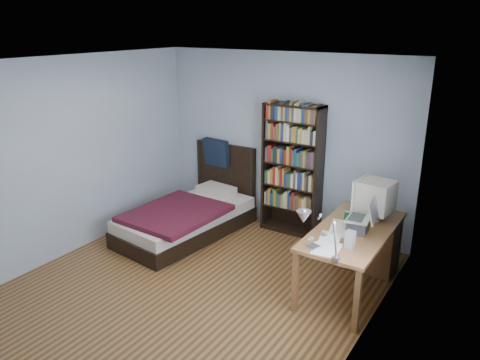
{
  "coord_description": "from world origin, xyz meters",
  "views": [
    {
      "loc": [
        2.95,
        -3.67,
        2.87
      ],
      "look_at": [
        0.11,
        0.8,
        1.08
      ],
      "focal_mm": 35.0,
      "sensor_mm": 36.0,
      "label": 1
    }
  ],
  "objects_px": {
    "soda_can": "(347,216)",
    "bed": "(190,215)",
    "laptop": "(360,223)",
    "crt_monitor": "(374,196)",
    "speaker": "(350,239)",
    "keyboard": "(338,228)",
    "bookshelf": "(292,170)",
    "desk_lamp": "(309,222)",
    "desk": "(364,240)"
  },
  "relations": [
    {
      "from": "desk_lamp",
      "to": "soda_can",
      "type": "xyz_separation_m",
      "value": [
        -0.13,
        1.35,
        -0.47
      ]
    },
    {
      "from": "crt_monitor",
      "to": "keyboard",
      "type": "distance_m",
      "value": 0.62
    },
    {
      "from": "crt_monitor",
      "to": "speaker",
      "type": "height_order",
      "value": "crt_monitor"
    },
    {
      "from": "crt_monitor",
      "to": "desk_lamp",
      "type": "distance_m",
      "value": 1.64
    },
    {
      "from": "keyboard",
      "to": "speaker",
      "type": "xyz_separation_m",
      "value": [
        0.25,
        -0.34,
        0.07
      ]
    },
    {
      "from": "bookshelf",
      "to": "bed",
      "type": "distance_m",
      "value": 1.59
    },
    {
      "from": "speaker",
      "to": "bookshelf",
      "type": "xyz_separation_m",
      "value": [
        -1.37,
        1.46,
        0.11
      ]
    },
    {
      "from": "laptop",
      "to": "soda_can",
      "type": "height_order",
      "value": "laptop"
    },
    {
      "from": "crt_monitor",
      "to": "soda_can",
      "type": "distance_m",
      "value": 0.39
    },
    {
      "from": "keyboard",
      "to": "speaker",
      "type": "relative_size",
      "value": 2.42
    },
    {
      "from": "desk",
      "to": "laptop",
      "type": "relative_size",
      "value": 4.12
    },
    {
      "from": "desk",
      "to": "speaker",
      "type": "bearing_deg",
      "value": -82.9
    },
    {
      "from": "soda_can",
      "to": "desk_lamp",
      "type": "bearing_deg",
      "value": -84.55
    },
    {
      "from": "desk",
      "to": "laptop",
      "type": "xyz_separation_m",
      "value": [
        0.07,
        -0.47,
        0.42
      ]
    },
    {
      "from": "soda_can",
      "to": "bookshelf",
      "type": "relative_size",
      "value": 0.06
    },
    {
      "from": "speaker",
      "to": "keyboard",
      "type": "bearing_deg",
      "value": 130.99
    },
    {
      "from": "laptop",
      "to": "speaker",
      "type": "bearing_deg",
      "value": -84.8
    },
    {
      "from": "crt_monitor",
      "to": "bookshelf",
      "type": "relative_size",
      "value": 0.24
    },
    {
      "from": "desk_lamp",
      "to": "keyboard",
      "type": "xyz_separation_m",
      "value": [
        -0.12,
        1.07,
        -0.51
      ]
    },
    {
      "from": "keyboard",
      "to": "soda_can",
      "type": "xyz_separation_m",
      "value": [
        -0.01,
        0.28,
        0.04
      ]
    },
    {
      "from": "desk_lamp",
      "to": "speaker",
      "type": "distance_m",
      "value": 0.86
    },
    {
      "from": "crt_monitor",
      "to": "keyboard",
      "type": "bearing_deg",
      "value": -110.94
    },
    {
      "from": "desk_lamp",
      "to": "soda_can",
      "type": "distance_m",
      "value": 1.44
    },
    {
      "from": "desk",
      "to": "desk_lamp",
      "type": "height_order",
      "value": "desk_lamp"
    },
    {
      "from": "bed",
      "to": "crt_monitor",
      "type": "bearing_deg",
      "value": 5.01
    },
    {
      "from": "crt_monitor",
      "to": "bed",
      "type": "relative_size",
      "value": 0.21
    },
    {
      "from": "desk",
      "to": "bookshelf",
      "type": "bearing_deg",
      "value": 155.08
    },
    {
      "from": "soda_can",
      "to": "bed",
      "type": "xyz_separation_m",
      "value": [
        -2.31,
        0.04,
        -0.53
      ]
    },
    {
      "from": "soda_can",
      "to": "bed",
      "type": "distance_m",
      "value": 2.37
    },
    {
      "from": "speaker",
      "to": "bed",
      "type": "xyz_separation_m",
      "value": [
        -2.57,
        0.65,
        -0.56
      ]
    },
    {
      "from": "desk_lamp",
      "to": "soda_can",
      "type": "height_order",
      "value": "desk_lamp"
    },
    {
      "from": "keyboard",
      "to": "crt_monitor",
      "type": "bearing_deg",
      "value": 54.4
    },
    {
      "from": "bookshelf",
      "to": "bed",
      "type": "bearing_deg",
      "value": -146.16
    },
    {
      "from": "bookshelf",
      "to": "desk_lamp",
      "type": "bearing_deg",
      "value": -60.47
    },
    {
      "from": "crt_monitor",
      "to": "keyboard",
      "type": "relative_size",
      "value": 1.07
    },
    {
      "from": "crt_monitor",
      "to": "laptop",
      "type": "height_order",
      "value": "crt_monitor"
    },
    {
      "from": "crt_monitor",
      "to": "bookshelf",
      "type": "xyz_separation_m",
      "value": [
        -1.33,
        0.58,
        -0.06
      ]
    },
    {
      "from": "speaker",
      "to": "bed",
      "type": "bearing_deg",
      "value": 170.26
    },
    {
      "from": "crt_monitor",
      "to": "soda_can",
      "type": "xyz_separation_m",
      "value": [
        -0.21,
        -0.26,
        -0.2
      ]
    },
    {
      "from": "crt_monitor",
      "to": "keyboard",
      "type": "xyz_separation_m",
      "value": [
        -0.21,
        -0.54,
        -0.24
      ]
    },
    {
      "from": "laptop",
      "to": "desk_lamp",
      "type": "height_order",
      "value": "desk_lamp"
    },
    {
      "from": "crt_monitor",
      "to": "laptop",
      "type": "relative_size",
      "value": 1.17
    },
    {
      "from": "speaker",
      "to": "bookshelf",
      "type": "bearing_deg",
      "value": 137.78
    },
    {
      "from": "laptop",
      "to": "bed",
      "type": "xyz_separation_m",
      "value": [
        -2.53,
        0.25,
        -0.58
      ]
    },
    {
      "from": "crt_monitor",
      "to": "laptop",
      "type": "bearing_deg",
      "value": -89.05
    },
    {
      "from": "desk_lamp",
      "to": "keyboard",
      "type": "relative_size",
      "value": 1.54
    },
    {
      "from": "bed",
      "to": "soda_can",
      "type": "bearing_deg",
      "value": -0.91
    },
    {
      "from": "desk_lamp",
      "to": "bed",
      "type": "distance_m",
      "value": 2.98
    },
    {
      "from": "desk_lamp",
      "to": "bookshelf",
      "type": "bearing_deg",
      "value": 119.53
    },
    {
      "from": "laptop",
      "to": "soda_can",
      "type": "distance_m",
      "value": 0.31
    }
  ]
}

